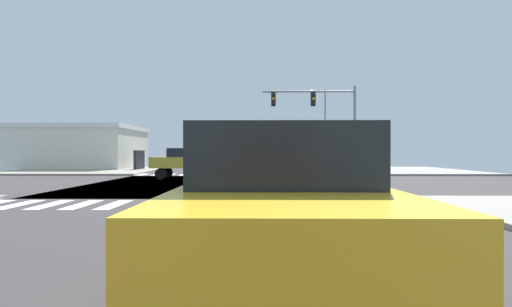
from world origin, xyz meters
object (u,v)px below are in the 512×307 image
(sedan_leading_5, at_px, (188,161))
(sedan_nearside_1, at_px, (228,157))
(bank_building, at_px, (63,148))
(sedan_inner_6, at_px, (279,201))
(sedan_queued_4, at_px, (222,157))
(suv_middle_1, at_px, (234,154))
(box_truck_outer_1, at_px, (215,146))
(traffic_signal_mast, at_px, (318,109))
(street_lamp, at_px, (323,121))

(sedan_leading_5, bearing_deg, sedan_nearside_1, 177.95)
(bank_building, xyz_separation_m, sedan_inner_6, (19.43, -30.23, -0.97))
(sedan_queued_4, distance_m, suv_middle_1, 16.06)
(sedan_nearside_1, xyz_separation_m, sedan_queued_4, (0.00, -5.89, 0.00))
(box_truck_outer_1, bearing_deg, sedan_queued_4, 99.79)
(sedan_nearside_1, relative_size, sedan_queued_4, 1.00)
(traffic_signal_mast, xyz_separation_m, bank_building, (-23.45, 8.49, -2.67))
(sedan_leading_5, relative_size, sedan_inner_6, 1.00)
(sedan_nearside_1, bearing_deg, box_truck_outer_1, -75.39)
(sedan_inner_6, bearing_deg, sedan_nearside_1, 96.11)
(sedan_queued_4, bearing_deg, suv_middle_1, -90.00)
(street_lamp, distance_m, sedan_leading_5, 17.47)
(bank_building, bearing_deg, box_truck_outer_1, 56.28)
(traffic_signal_mast, relative_size, sedan_leading_5, 1.58)
(traffic_signal_mast, xyz_separation_m, sedan_leading_5, (-8.71, -3.81, -3.65))
(traffic_signal_mast, height_order, sedan_leading_5, traffic_signal_mast)
(street_lamp, height_order, sedan_leading_5, street_lamp)
(street_lamp, distance_m, sedan_queued_4, 10.65)
(street_lamp, xyz_separation_m, sedan_nearside_1, (-10.01, 6.08, -3.62))
(street_lamp, distance_m, sedan_nearside_1, 12.26)
(bank_building, bearing_deg, sedan_leading_5, -39.84)
(street_lamp, distance_m, bank_building, 25.60)
(sedan_leading_5, bearing_deg, traffic_signal_mast, 113.59)
(sedan_queued_4, bearing_deg, street_lamp, 178.89)
(sedan_nearside_1, bearing_deg, bank_building, 24.76)
(sedan_queued_4, relative_size, sedan_inner_6, 1.00)
(traffic_signal_mast, height_order, sedan_queued_4, traffic_signal_mast)
(traffic_signal_mast, relative_size, street_lamp, 0.86)
(sedan_queued_4, bearing_deg, sedan_nearside_1, -90.00)
(sedan_nearside_1, xyz_separation_m, suv_middle_1, (0.00, 10.17, 0.28))
(bank_building, height_order, sedan_queued_4, bank_building)
(bank_building, xyz_separation_m, suv_middle_1, (15.43, 17.29, -0.69))
(box_truck_outer_1, height_order, sedan_inner_6, box_truck_outer_1)
(bank_building, distance_m, sedan_inner_6, 35.94)
(suv_middle_1, bearing_deg, box_truck_outer_1, -23.96)
(street_lamp, relative_size, box_truck_outer_1, 1.10)
(bank_building, bearing_deg, traffic_signal_mast, -19.90)
(street_lamp, relative_size, sedan_queued_4, 1.84)
(box_truck_outer_1, xyz_separation_m, sedan_inner_6, (7.00, -48.85, -1.45))
(sedan_leading_5, height_order, suv_middle_1, suv_middle_1)
(traffic_signal_mast, bearing_deg, sedan_nearside_1, 117.19)
(street_lamp, distance_m, box_truck_outer_1, 21.98)
(street_lamp, bearing_deg, sedan_queued_4, 178.89)
(sedan_queued_4, bearing_deg, sedan_inner_6, 97.25)
(traffic_signal_mast, xyz_separation_m, sedan_queued_4, (-8.02, 9.71, -3.65))
(traffic_signal_mast, relative_size, sedan_queued_4, 1.58)
(street_lamp, xyz_separation_m, sedan_queued_4, (-10.01, 0.19, -3.62))
(sedan_nearside_1, xyz_separation_m, sedan_leading_5, (-0.70, -19.41, 0.00))
(sedan_nearside_1, relative_size, sedan_leading_5, 1.00)
(street_lamp, xyz_separation_m, sedan_inner_6, (-6.01, -31.26, -3.62))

